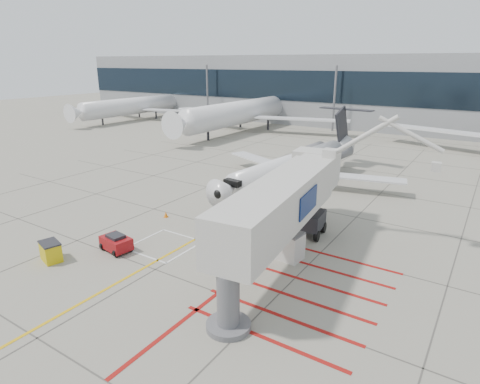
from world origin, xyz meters
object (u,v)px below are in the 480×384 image
Objects in this scene: jet_bridge at (279,212)px; spill_bin at (51,251)px; regional_jet at (283,156)px; pushback_tug at (116,242)px.

jet_bridge is 15.43m from spill_bin.
regional_jet is 18.15× the size of spill_bin.
jet_bridge is at bearing 27.97° from pushback_tug.
regional_jet is at bearing 87.98° from pushback_tug.
regional_jet is at bearing 109.78° from jet_bridge.
jet_bridge is at bearing -58.39° from regional_jet.
spill_bin is at bearing -158.02° from jet_bridge.
pushback_tug is (-3.44, -18.67, -3.02)m from regional_jet.
pushback_tug is 4.20m from spill_bin.
jet_bridge is at bearing 44.46° from spill_bin.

